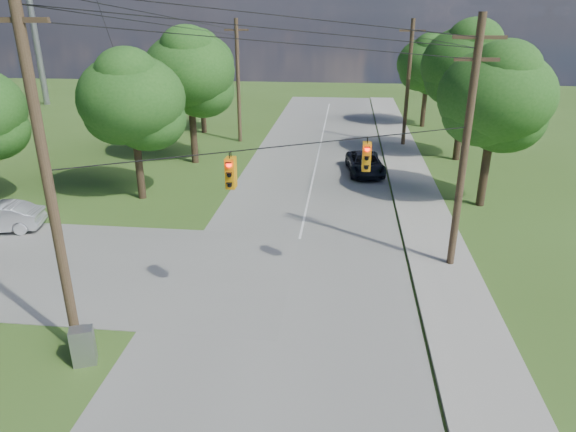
# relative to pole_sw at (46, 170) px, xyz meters

# --- Properties ---
(ground) EXTENTS (140.00, 140.00, 0.00)m
(ground) POSITION_rel_pole_sw_xyz_m (4.60, -0.40, -6.23)
(ground) COLOR #38571D
(ground) RESTS_ON ground
(main_road) EXTENTS (10.00, 100.00, 0.03)m
(main_road) POSITION_rel_pole_sw_xyz_m (6.60, 4.60, -6.21)
(main_road) COLOR gray
(main_road) RESTS_ON ground
(sidewalk_east) EXTENTS (2.60, 100.00, 0.12)m
(sidewalk_east) POSITION_rel_pole_sw_xyz_m (13.30, 4.60, -6.17)
(sidewalk_east) COLOR gray
(sidewalk_east) RESTS_ON ground
(pole_sw) EXTENTS (2.00, 0.32, 12.00)m
(pole_sw) POSITION_rel_pole_sw_xyz_m (0.00, 0.00, 0.00)
(pole_sw) COLOR #503D29
(pole_sw) RESTS_ON ground
(pole_ne) EXTENTS (2.00, 0.32, 10.50)m
(pole_ne) POSITION_rel_pole_sw_xyz_m (13.50, 7.60, -0.76)
(pole_ne) COLOR #503D29
(pole_ne) RESTS_ON ground
(pole_north_e) EXTENTS (2.00, 0.32, 10.00)m
(pole_north_e) POSITION_rel_pole_sw_xyz_m (13.50, 29.60, -1.10)
(pole_north_e) COLOR #503D29
(pole_north_e) RESTS_ON ground
(pole_north_w) EXTENTS (2.00, 0.32, 10.00)m
(pole_north_w) POSITION_rel_pole_sw_xyz_m (-0.40, 29.60, -1.10)
(pole_north_w) COLOR #503D29
(pole_north_w) RESTS_ON ground
(power_lines) EXTENTS (13.93, 29.62, 4.93)m
(power_lines) POSITION_rel_pole_sw_xyz_m (6.10, 11.14, 2.93)
(power_lines) COLOR black
(power_lines) RESTS_ON ground
(traffic_signals) EXTENTS (4.91, 3.27, 1.05)m
(traffic_signals) POSITION_rel_pole_sw_xyz_m (7.15, 4.03, -0.73)
(traffic_signals) COLOR orange
(traffic_signals) RESTS_ON ground
(tree_w_near) EXTENTS (6.00, 6.00, 8.40)m
(tree_w_near) POSITION_rel_pole_sw_xyz_m (-3.40, 14.60, -0.30)
(tree_w_near) COLOR #423021
(tree_w_near) RESTS_ON ground
(tree_w_mid) EXTENTS (6.40, 6.40, 9.22)m
(tree_w_mid) POSITION_rel_pole_sw_xyz_m (-2.40, 22.60, 0.35)
(tree_w_mid) COLOR #423021
(tree_w_mid) RESTS_ON ground
(tree_w_far) EXTENTS (6.00, 6.00, 8.73)m
(tree_w_far) POSITION_rel_pole_sw_xyz_m (-4.40, 32.60, 0.02)
(tree_w_far) COLOR #423021
(tree_w_far) RESTS_ON ground
(tree_e_near) EXTENTS (6.20, 6.20, 8.81)m
(tree_e_near) POSITION_rel_pole_sw_xyz_m (16.60, 15.60, 0.02)
(tree_e_near) COLOR #423021
(tree_e_near) RESTS_ON ground
(tree_e_mid) EXTENTS (6.60, 6.60, 9.64)m
(tree_e_mid) POSITION_rel_pole_sw_xyz_m (17.10, 25.60, 0.68)
(tree_e_mid) COLOR #423021
(tree_e_mid) RESTS_ON ground
(tree_e_far) EXTENTS (5.80, 5.80, 8.32)m
(tree_e_far) POSITION_rel_pole_sw_xyz_m (16.10, 37.60, -0.31)
(tree_e_far) COLOR #423021
(tree_e_far) RESTS_ON ground
(car_main_north) EXTENTS (2.85, 5.24, 1.39)m
(car_main_north) POSITION_rel_pole_sw_xyz_m (10.10, 21.18, -5.50)
(car_main_north) COLOR black
(car_main_north) RESTS_ON main_road
(control_cabinet) EXTENTS (0.85, 0.74, 1.28)m
(control_cabinet) POSITION_rel_pole_sw_xyz_m (0.63, -0.71, -5.59)
(control_cabinet) COLOR gray
(control_cabinet) RESTS_ON ground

